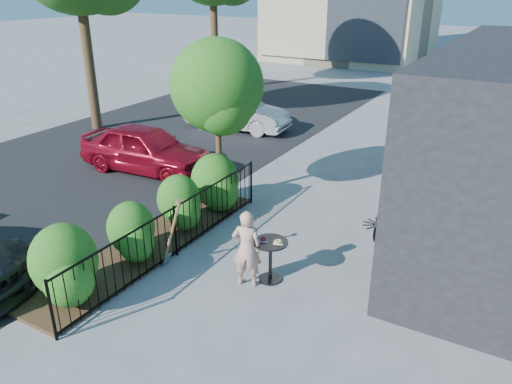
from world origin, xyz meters
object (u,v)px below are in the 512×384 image
Objects in this scene: shovel at (171,237)px; car_red at (146,149)px; woman at (247,249)px; car_silver at (237,113)px; patio_tree at (218,92)px; cafe_table at (270,254)px.

car_red is at bearing 136.15° from shovel.
woman is 0.38× the size of car_silver.
car_red is (-5.56, 3.63, -0.06)m from woman.
patio_tree is 4.43m from cafe_table.
shovel is at bearing -11.21° from woman.
car_silver is at bearing 118.23° from patio_tree.
patio_tree is 1.02× the size of car_silver.
shovel is (-1.84, -0.56, 0.12)m from cafe_table.
car_red reaches higher than car_silver.
patio_tree is 4.55× the size of cafe_table.
shovel reaches higher than cafe_table.
patio_tree is 0.99× the size of car_red.
cafe_table is 1.93m from shovel.
woman is 6.64m from car_red.
patio_tree reaches higher than cafe_table.
patio_tree is 2.66× the size of woman.
woman reaches higher than car_silver.
car_red is 1.03× the size of car_silver.
cafe_table is at bearing -42.83° from patio_tree.
car_red reaches higher than cafe_table.
cafe_table is 0.48m from woman.
cafe_table is at bearing -152.62° from woman.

